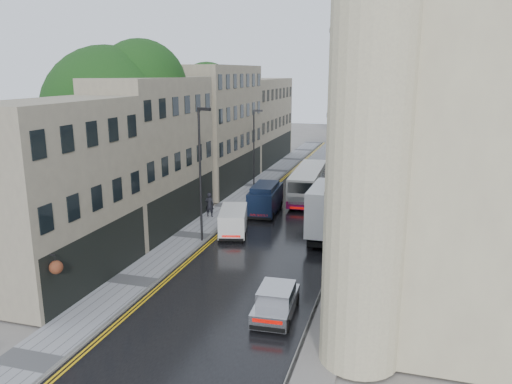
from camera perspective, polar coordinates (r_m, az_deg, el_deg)
The scene contains 16 objects.
road at distance 42.09m, azimuth 4.62°, elevation -2.32°, with size 9.00×85.00×0.02m, color black.
left_sidewalk at distance 43.59m, azimuth -2.93°, elevation -1.66°, with size 2.70×85.00×0.12m, color gray.
right_sidewalk at distance 41.38m, azimuth 11.97°, elevation -2.79°, with size 1.80×85.00×0.12m, color slate.
old_shop_row at distance 46.01m, azimuth -6.25°, elevation 6.63°, with size 4.50×56.00×12.00m, color gray, non-canonical shape.
modern_block at distance 38.49m, azimuth 19.61°, elevation 6.06°, with size 8.00×40.00×14.00m, color beige, non-canonical shape.
church_spire at distance 94.84m, azimuth 12.34°, elevation 18.46°, with size 6.40×6.40×40.00m, color slate, non-canonical shape.
tree_near at distance 38.48m, azimuth -16.27°, elevation 6.22°, with size 10.56×10.56×13.89m, color black, non-canonical shape.
tree_far at distance 49.80m, azimuth -7.87°, elevation 7.38°, with size 9.24×9.24×12.46m, color black, non-canonical shape.
cream_bus at distance 43.88m, azimuth 4.09°, elevation 0.25°, with size 2.33×10.24×2.79m, color silver, non-canonical shape.
white_lorry at distance 34.18m, azimuth 6.18°, elevation -2.74°, with size 2.22×7.40×3.88m, color white, non-canonical shape.
silver_hatchback at distance 23.57m, azimuth -0.35°, elevation -13.61°, with size 1.73×3.95×1.48m, color #9D9DA2, non-canonical shape.
white_van at distance 34.82m, azimuth -4.18°, elevation -4.07°, with size 1.83×4.26×1.93m, color silver, non-canonical shape.
navy_van at distance 39.83m, azimuth -0.77°, elevation -1.23°, with size 2.06×5.15×2.62m, color black, non-canonical shape.
pedestrian at distance 40.26m, azimuth -5.33°, elevation -1.45°, with size 0.72×0.47×1.98m, color black.
lamp_post_near at distance 33.78m, azimuth -6.39°, elevation 1.80°, with size 1.02×0.23×9.11m, color black, non-canonical shape.
lamp_post_far at distance 48.01m, azimuth -0.25°, elevation 4.65°, with size 0.88×0.20×7.86m, color black, non-canonical shape.
Camera 1 is at (8.12, -12.16, 11.56)m, focal length 35.00 mm.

